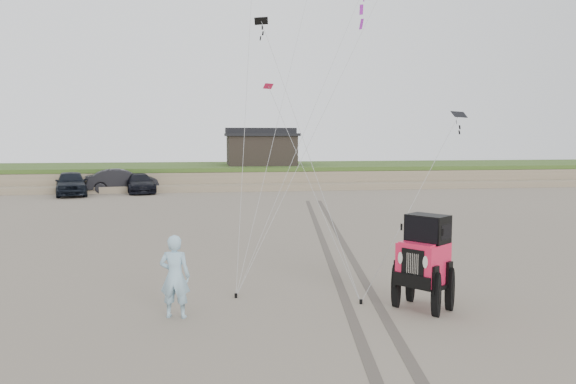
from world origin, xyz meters
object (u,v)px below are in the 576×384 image
cabin (261,148)px  truck_a (71,183)px  jeep (423,272)px  truck_b (122,180)px  truck_c (139,183)px  man (175,276)px

cabin → truck_a: 16.97m
jeep → cabin: bearing=142.4°
truck_b → jeep: (11.65, -31.81, 0.05)m
cabin → jeep: size_ratio=1.27×
truck_c → man: (4.21, -30.77, 0.27)m
cabin → truck_b: (-11.44, -5.99, -2.35)m
truck_c → jeep: 32.67m
man → truck_a: bearing=-61.3°
truck_a → truck_c: truck_a is taller
truck_b → cabin: bearing=-74.0°
cabin → jeep: (0.21, -37.80, -2.30)m
truck_b → truck_c: 1.62m
jeep → truck_a: bearing=168.7°
truck_b → man: man is taller
truck_a → man: (8.94, -29.52, 0.10)m
truck_c → man: man is taller
cabin → man: (-5.83, -37.55, -2.24)m
cabin → truck_c: cabin is taller
cabin → truck_a: size_ratio=1.22×
cabin → truck_a: bearing=-151.5°
truck_a → jeep: size_ratio=1.04×
truck_a → truck_c: bearing=1.7°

